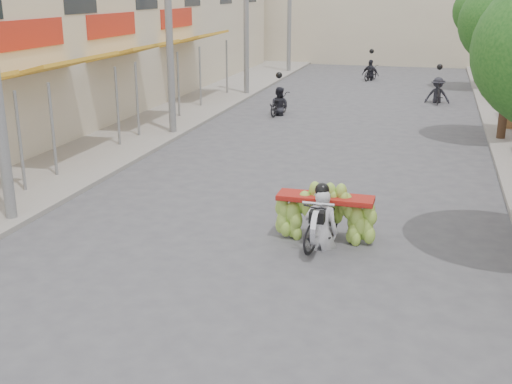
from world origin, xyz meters
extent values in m
plane|color=#4C4B4F|center=(0.00, 0.00, 0.00)|extent=(120.00, 120.00, 0.00)
cube|color=gray|center=(-7.00, 15.00, 0.06)|extent=(4.00, 60.00, 0.12)
cube|color=beige|center=(-12.00, 14.00, 3.00)|extent=(8.00, 40.00, 6.00)
cylinder|color=slate|center=(-6.30, 4.80, 1.27)|extent=(0.08, 0.08, 2.55)
cube|color=gold|center=(-7.12, 8.00, 2.75)|extent=(1.77, 4.00, 0.53)
cylinder|color=slate|center=(-6.30, 6.20, 1.27)|extent=(0.08, 0.08, 2.55)
cylinder|color=slate|center=(-6.30, 9.80, 1.27)|extent=(0.08, 0.08, 2.55)
cube|color=red|center=(-8.00, 8.00, 3.60)|extent=(0.10, 3.50, 0.80)
cube|color=gold|center=(-7.12, 13.00, 2.75)|extent=(1.77, 4.00, 0.53)
cylinder|color=slate|center=(-6.30, 11.20, 1.27)|extent=(0.08, 0.08, 2.55)
cylinder|color=slate|center=(-6.30, 14.80, 1.27)|extent=(0.08, 0.08, 2.55)
cube|color=red|center=(-8.00, 13.00, 3.60)|extent=(0.10, 3.50, 0.80)
cube|color=gold|center=(-7.12, 19.00, 2.75)|extent=(1.77, 4.00, 0.53)
cylinder|color=slate|center=(-6.30, 17.20, 1.27)|extent=(0.08, 0.08, 2.55)
cylinder|color=slate|center=(-6.30, 20.80, 1.27)|extent=(0.08, 0.08, 2.55)
cube|color=red|center=(-8.00, 19.00, 3.60)|extent=(0.10, 3.50, 0.80)
cylinder|color=slate|center=(6.30, 23.90, 1.27)|extent=(0.08, 0.08, 2.55)
cube|color=beige|center=(0.00, 38.00, 3.50)|extent=(20.00, 6.00, 7.00)
cylinder|color=slate|center=(-5.40, 12.00, 4.00)|extent=(0.24, 0.24, 8.00)
cylinder|color=slate|center=(-5.40, 21.00, 4.00)|extent=(0.24, 0.24, 8.00)
cylinder|color=slate|center=(-5.40, 30.00, 4.00)|extent=(0.24, 0.24, 8.00)
cylinder|color=#3A2719|center=(5.40, 14.00, 1.60)|extent=(0.28, 0.28, 3.20)
cylinder|color=#3A2719|center=(5.40, 26.00, 1.60)|extent=(0.28, 0.28, 3.20)
ellipsoid|color=#235619|center=(5.40, 26.00, 3.80)|extent=(3.40, 3.40, 2.90)
imported|color=black|center=(1.27, 3.47, 0.49)|extent=(0.88, 1.74, 0.98)
cylinder|color=silver|center=(1.27, 2.82, 0.62)|extent=(0.10, 0.66, 0.66)
cube|color=black|center=(1.27, 2.92, 0.80)|extent=(0.28, 0.22, 0.22)
cylinder|color=silver|center=(1.27, 3.02, 1.02)|extent=(0.60, 0.05, 0.05)
cube|color=maroon|center=(1.27, 3.82, 0.88)|extent=(1.90, 0.55, 0.10)
imported|color=silver|center=(1.27, 3.42, 1.20)|extent=(0.65, 0.48, 1.81)
sphere|color=black|center=(1.27, 3.39, 2.08)|extent=(0.28, 0.28, 0.28)
imported|color=black|center=(-2.76, 16.58, 0.44)|extent=(0.79, 1.63, 0.88)
imported|color=#24242C|center=(-2.76, 16.58, 1.12)|extent=(0.85, 0.59, 1.65)
sphere|color=black|center=(-2.76, 16.58, 1.58)|extent=(0.26, 0.26, 0.26)
imported|color=black|center=(3.31, 21.18, 0.55)|extent=(0.65, 1.92, 1.11)
imported|color=#24242C|center=(3.31, 21.18, 1.12)|extent=(1.09, 0.62, 1.65)
sphere|color=black|center=(3.31, 21.18, 1.58)|extent=(0.26, 0.26, 0.26)
imported|color=black|center=(-0.29, 27.83, 0.41)|extent=(0.95, 1.54, 0.81)
imported|color=#24242C|center=(-0.29, 27.83, 1.12)|extent=(1.09, 0.81, 1.65)
sphere|color=black|center=(-0.29, 27.83, 1.58)|extent=(0.26, 0.26, 0.26)
camera|label=1|loc=(3.16, -8.12, 4.81)|focal=45.00mm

